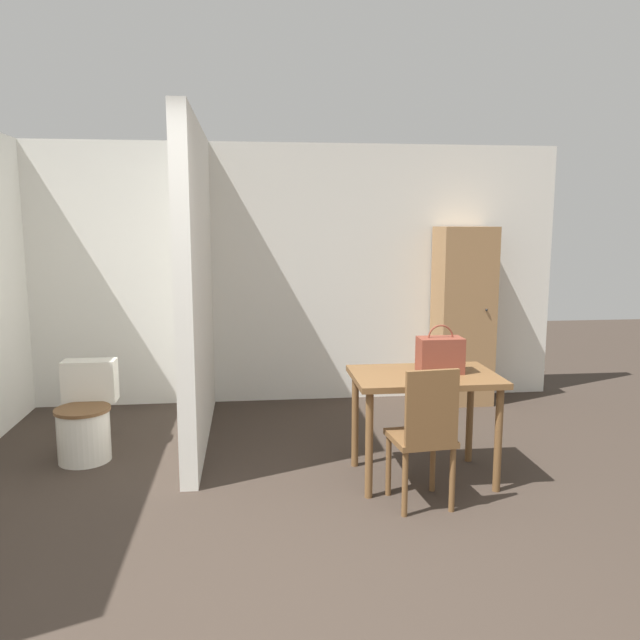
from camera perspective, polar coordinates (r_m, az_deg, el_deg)
ground_plane at (r=3.12m, az=-1.04°, el=-25.25°), size 16.00×16.00×0.00m
wall_back at (r=6.12m, az=-4.20°, el=4.17°), size 5.60×0.12×2.50m
partition_wall at (r=5.04m, az=-11.22°, el=3.01°), size 0.12×2.09×2.50m
dining_table at (r=4.31m, az=9.51°, el=-6.16°), size 0.98×0.65×0.74m
wooden_chair at (r=3.92m, az=9.54°, el=-10.15°), size 0.40×0.40×0.90m
toilet at (r=5.04m, az=-20.64°, el=-8.43°), size 0.40×0.55×0.71m
handbag at (r=4.31m, az=10.92°, el=-3.13°), size 0.30×0.17×0.33m
wooden_cabinet at (r=6.21m, az=12.93°, el=0.39°), size 0.52×0.47×1.71m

